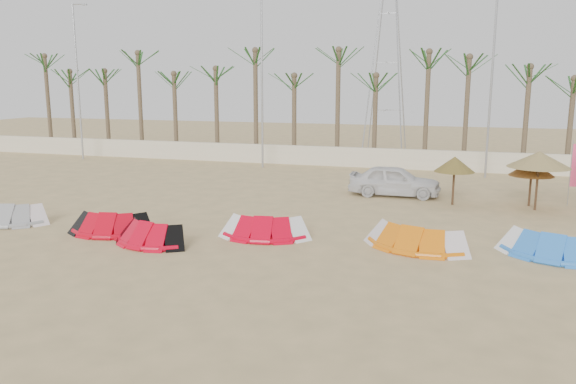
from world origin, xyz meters
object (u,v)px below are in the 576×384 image
(kite_orange, at_px, (416,235))
(parasol_mid, at_px, (539,160))
(kite_red_mid, at_px, (153,231))
(parasol_right, at_px, (532,168))
(kite_red_right, at_px, (267,225))
(kite_blue, at_px, (553,243))
(car, at_px, (395,181))
(kite_grey, at_px, (15,213))
(kite_red_left, at_px, (115,222))
(parasol_left, at_px, (455,164))

(kite_orange, height_order, parasol_mid, parasol_mid)
(kite_red_mid, distance_m, parasol_right, 16.92)
(kite_red_mid, bearing_deg, kite_red_right, 29.03)
(parasol_mid, bearing_deg, kite_blue, -92.38)
(kite_blue, bearing_deg, car, 125.76)
(kite_red_right, distance_m, kite_blue, 9.69)
(kite_grey, bearing_deg, kite_red_mid, -7.73)
(parasol_mid, distance_m, car, 6.66)
(kite_red_left, distance_m, parasol_left, 15.00)
(kite_red_mid, relative_size, kite_blue, 0.83)
(kite_red_left, bearing_deg, kite_blue, 6.17)
(kite_red_left, xyz_separation_m, kite_red_right, (5.67, 1.14, 0.00))
(kite_grey, bearing_deg, car, 35.47)
(kite_orange, bearing_deg, parasol_right, 61.08)
(parasol_right, height_order, car, parasol_right)
(parasol_left, relative_size, parasol_mid, 0.84)
(parasol_mid, relative_size, parasol_right, 1.27)
(kite_red_mid, xyz_separation_m, kite_blue, (13.25, 2.50, 0.00))
(parasol_right, bearing_deg, kite_red_right, -139.73)
(kite_red_right, distance_m, parasol_left, 10.06)
(kite_grey, relative_size, kite_red_mid, 1.04)
(kite_grey, relative_size, car, 0.72)
(parasol_right, bearing_deg, kite_grey, -155.09)
(kite_grey, xyz_separation_m, kite_blue, (20.04, 1.57, 0.00))
(parasol_left, bearing_deg, kite_red_mid, -136.32)
(kite_red_right, bearing_deg, parasol_mid, 37.01)
(kite_grey, xyz_separation_m, kite_red_right, (10.36, 1.06, 0.00))
(parasol_mid, bearing_deg, car, 167.57)
(parasol_left, bearing_deg, parasol_mid, -1.17)
(kite_red_left, bearing_deg, car, 47.24)
(kite_red_left, bearing_deg, kite_grey, 178.96)
(kite_grey, relative_size, parasol_mid, 1.21)
(kite_red_left, xyz_separation_m, kite_red_mid, (2.10, -0.84, -0.00))
(parasol_left, xyz_separation_m, parasol_right, (3.35, 0.72, -0.14))
(parasol_left, relative_size, parasol_right, 1.07)
(kite_red_mid, xyz_separation_m, parasol_left, (10.02, 9.57, 1.47))
(parasol_mid, xyz_separation_m, parasol_right, (-0.17, 0.79, -0.51))
(kite_blue, distance_m, parasol_mid, 7.24)
(kite_blue, relative_size, parasol_right, 1.79)
(parasol_mid, bearing_deg, kite_orange, -122.42)
(parasol_right, bearing_deg, car, 174.38)
(kite_red_mid, height_order, car, car)
(kite_orange, relative_size, parasol_left, 1.71)
(parasol_left, bearing_deg, car, 154.81)
(kite_grey, bearing_deg, kite_blue, 4.49)
(kite_red_mid, height_order, parasol_right, parasol_right)
(kite_grey, distance_m, kite_red_right, 10.41)
(kite_red_right, distance_m, parasol_right, 12.91)
(kite_blue, xyz_separation_m, parasol_mid, (0.29, 7.00, 1.84))
(kite_blue, bearing_deg, kite_red_right, -176.95)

